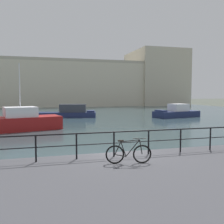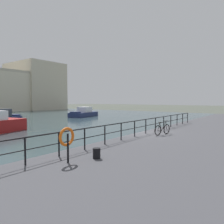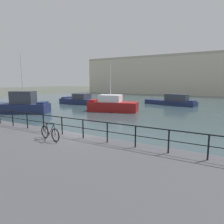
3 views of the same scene
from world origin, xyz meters
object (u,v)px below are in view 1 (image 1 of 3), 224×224
moored_red_daysailer (68,113)px  moored_blue_motorboat (24,121)px  harbor_building (81,84)px  moored_small_launch (177,112)px  parked_bicycle (129,154)px

moored_red_daysailer → moored_blue_motorboat: moored_blue_motorboat is taller
moored_blue_motorboat → moored_red_daysailer: bearing=-129.5°
harbor_building → moored_small_launch: size_ratio=10.10×
harbor_building → moored_red_daysailer: harbor_building is taller
moored_red_daysailer → moored_blue_motorboat: size_ratio=1.31×
harbor_building → moored_small_launch: bearing=-77.2°
parked_bicycle → moored_red_daysailer: bearing=101.2°
moored_small_launch → parked_bicycle: bearing=44.0°
harbor_building → moored_blue_motorboat: 45.99m
moored_small_launch → moored_blue_motorboat: bearing=7.9°
harbor_building → moored_blue_motorboat: (-11.67, -44.18, -5.17)m
moored_blue_motorboat → parked_bicycle: size_ratio=3.92×
harbor_building → moored_small_launch: 38.16m
moored_blue_motorboat → parked_bicycle: moored_blue_motorboat is taller
moored_red_daysailer → parked_bicycle: 26.49m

